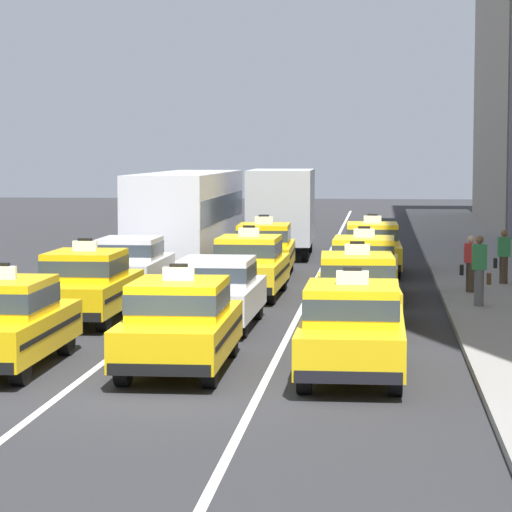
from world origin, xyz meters
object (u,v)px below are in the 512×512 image
taxi_right_second (357,289)px  sedan_left_fifth (217,224)px  pedestrian_near_crosswalk (470,264)px  taxi_center_third (249,265)px  taxi_right_nearest (352,328)px  pedestrian_mid_block (503,257)px  taxi_center_fourth (264,248)px  sedan_left_third (130,264)px  taxi_center_nearest (180,323)px  taxi_right_third (364,266)px  pedestrian_trailing (480,271)px  taxi_left_nearest (4,321)px  taxi_left_second (86,284)px  box_truck_center_fifth (283,209)px  bus_left_fourth (188,213)px  sedan_center_second (217,290)px  taxi_right_fourth (372,247)px

taxi_right_second → sedan_left_fifth: bearing=105.1°
pedestrian_near_crosswalk → taxi_center_third: bearing=-175.0°
taxi_right_nearest → pedestrian_mid_block: 14.69m
sedan_left_fifth → taxi_center_fourth: 13.22m
sedan_left_third → taxi_center_nearest: bearing=-73.8°
taxi_right_third → pedestrian_near_crosswalk: taxi_right_third is taller
taxi_center_third → pedestrian_trailing: (5.98, -2.42, 0.15)m
taxi_left_nearest → taxi_center_fourth: (3.14, 16.71, 0.00)m
taxi_left_second → taxi_left_nearest: bearing=-90.2°
sedan_left_fifth → box_truck_center_fifth: 6.29m
bus_left_fourth → sedan_center_second: size_ratio=2.59×
bus_left_fourth → taxi_center_nearest: bus_left_fourth is taller
taxi_left_second → sedan_left_fifth: (-0.15, 23.44, -0.03)m
sedan_left_fifth → sedan_center_second: size_ratio=1.01×
taxi_right_fourth → pedestrian_trailing: size_ratio=2.64×
box_truck_center_fifth → taxi_right_second: box_truck_center_fifth is taller
taxi_left_nearest → taxi_center_fourth: size_ratio=0.99×
taxi_left_second → sedan_left_fifth: taxi_left_second is taller
sedan_left_third → taxi_right_second: size_ratio=0.93×
sedan_left_fifth → taxi_right_fourth: bearing=-60.8°
sedan_left_third → sedan_left_fifth: same height
taxi_right_second → taxi_right_fourth: size_ratio=1.01×
taxi_center_third → pedestrian_mid_block: taxi_center_third is taller
sedan_left_third → sedan_left_fifth: (-0.04, 17.99, 0.00)m
taxi_center_third → taxi_right_second: bearing=-60.7°
bus_left_fourth → sedan_center_second: 14.93m
sedan_left_fifth → taxi_right_fourth: 13.69m
pedestrian_near_crosswalk → pedestrian_mid_block: bearing=63.5°
sedan_left_third → taxi_center_nearest: size_ratio=0.94×
taxi_left_nearest → taxi_center_nearest: bearing=2.5°
taxi_center_nearest → box_truck_center_fifth: size_ratio=0.65×
taxi_center_third → taxi_left_second: bearing=-122.4°
sedan_left_third → taxi_center_third: bearing=-5.6°
taxi_right_third → pedestrian_near_crosswalk: 2.92m
taxi_left_second → taxi_right_fourth: (6.53, 11.48, 0.00)m
sedan_left_third → pedestrian_near_crosswalk: (9.32, 0.19, 0.07)m
sedan_center_second → taxi_right_fourth: size_ratio=0.94×
taxi_left_second → taxi_center_nearest: size_ratio=1.00×
taxi_center_nearest → taxi_center_fourth: same height
taxi_left_nearest → taxi_right_fourth: (6.55, 17.57, 0.00)m
box_truck_center_fifth → taxi_right_second: size_ratio=1.52×
box_truck_center_fifth → taxi_right_nearest: 24.63m
taxi_right_fourth → taxi_center_fourth: bearing=-165.9°
sedan_left_third → taxi_right_second: bearing=-41.9°
taxi_center_nearest → taxi_right_fourth: same height
box_truck_center_fifth → taxi_right_fourth: (3.43, -6.64, -0.90)m
sedan_left_third → taxi_right_fourth: size_ratio=0.94×
taxi_left_nearest → taxi_center_fourth: 17.00m
taxi_right_third → pedestrian_trailing: 3.74m
sedan_center_second → taxi_right_third: 6.52m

